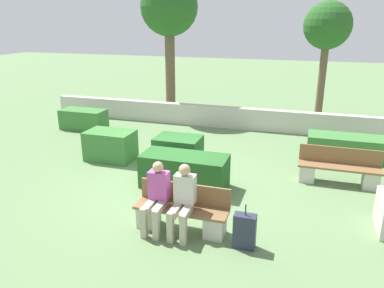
# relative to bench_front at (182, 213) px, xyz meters

# --- Properties ---
(ground_plane) EXTENTS (60.00, 60.00, 0.00)m
(ground_plane) POSITION_rel_bench_front_xyz_m (-0.77, 1.84, -0.33)
(ground_plane) COLOR #607F51
(perimeter_wall) EXTENTS (13.94, 0.30, 0.77)m
(perimeter_wall) POSITION_rel_bench_front_xyz_m (-0.77, 7.13, 0.06)
(perimeter_wall) COLOR beige
(perimeter_wall) RESTS_ON ground_plane
(bench_front) EXTENTS (1.78, 0.49, 0.86)m
(bench_front) POSITION_rel_bench_front_xyz_m (0.00, 0.00, 0.00)
(bench_front) COLOR brown
(bench_front) RESTS_ON ground_plane
(bench_left_side) EXTENTS (1.90, 0.48, 0.86)m
(bench_left_side) POSITION_rel_bench_front_xyz_m (2.93, 3.11, 0.01)
(bench_left_side) COLOR brown
(bench_left_side) RESTS_ON ground_plane
(person_seated_man) EXTENTS (0.38, 0.64, 1.34)m
(person_seated_man) POSITION_rel_bench_front_xyz_m (0.08, -0.14, 0.41)
(person_seated_man) COLOR #B2A893
(person_seated_man) RESTS_ON ground_plane
(person_seated_woman) EXTENTS (0.38, 0.64, 1.33)m
(person_seated_woman) POSITION_rel_bench_front_xyz_m (-0.44, -0.14, 0.40)
(person_seated_woman) COLOR #B2A893
(person_seated_woman) RESTS_ON ground_plane
(hedge_block_near_left) EXTENTS (2.02, 0.87, 0.79)m
(hedge_block_near_left) POSITION_rel_bench_front_xyz_m (-0.56, 1.81, 0.07)
(hedge_block_near_left) COLOR #235623
(hedge_block_near_left) RESTS_ON ground_plane
(hedge_block_near_right) EXTENTS (2.19, 0.88, 0.64)m
(hedge_block_near_right) POSITION_rel_bench_front_xyz_m (3.25, 5.08, -0.01)
(hedge_block_near_right) COLOR #3D7A38
(hedge_block_near_right) RESTS_ON ground_plane
(hedge_block_mid_left) EXTENTS (1.33, 0.84, 0.82)m
(hedge_block_mid_left) POSITION_rel_bench_front_xyz_m (-3.13, 2.92, 0.08)
(hedge_block_mid_left) COLOR #3D7A38
(hedge_block_mid_left) RESTS_ON ground_plane
(hedge_block_mid_right) EXTENTS (1.19, 0.87, 0.83)m
(hedge_block_mid_right) POSITION_rel_bench_front_xyz_m (-1.13, 2.97, 0.09)
(hedge_block_mid_right) COLOR #286028
(hedge_block_mid_right) RESTS_ON ground_plane
(hedge_block_far_left) EXTENTS (1.60, 0.77, 0.71)m
(hedge_block_far_left) POSITION_rel_bench_front_xyz_m (-5.59, 5.36, 0.03)
(hedge_block_far_left) COLOR #3D7A38
(hedge_block_far_left) RESTS_ON ground_plane
(suitcase) EXTENTS (0.39, 0.21, 0.83)m
(suitcase) POSITION_rel_bench_front_xyz_m (1.24, -0.24, -0.01)
(suitcase) COLOR #282D42
(suitcase) RESTS_ON ground_plane
(tree_leftmost) EXTENTS (2.21, 2.21, 5.34)m
(tree_leftmost) POSITION_rel_bench_front_xyz_m (-3.35, 8.29, 3.79)
(tree_leftmost) COLOR brown
(tree_leftmost) RESTS_ON ground_plane
(tree_center_left) EXTENTS (1.68, 1.68, 4.42)m
(tree_center_left) POSITION_rel_bench_front_xyz_m (2.46, 8.75, 3.16)
(tree_center_left) COLOR brown
(tree_center_left) RESTS_ON ground_plane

